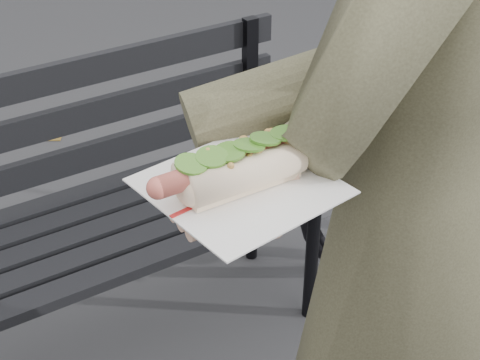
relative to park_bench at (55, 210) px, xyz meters
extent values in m
cylinder|color=black|center=(0.69, -0.24, -0.30)|extent=(0.04, 0.04, 0.45)
cylinder|color=black|center=(0.69, 0.10, -0.30)|extent=(0.04, 0.04, 0.45)
cube|color=black|center=(0.02, -0.25, -0.06)|extent=(1.50, 0.07, 0.03)
cube|color=black|center=(0.02, -0.16, -0.06)|extent=(1.50, 0.07, 0.03)
cube|color=black|center=(0.02, -0.07, -0.06)|extent=(1.50, 0.07, 0.03)
cube|color=black|center=(0.02, 0.02, -0.06)|extent=(1.50, 0.07, 0.03)
cube|color=black|center=(0.02, 0.11, -0.06)|extent=(1.50, 0.07, 0.03)
cube|color=black|center=(0.69, 0.12, 0.15)|extent=(0.04, 0.03, 0.42)
cube|color=black|center=(0.02, 0.14, 0.05)|extent=(1.50, 0.02, 0.08)
cube|color=black|center=(0.02, 0.14, 0.18)|extent=(1.50, 0.02, 0.08)
cube|color=black|center=(0.02, 0.14, 0.31)|extent=(1.50, 0.02, 0.08)
imported|color=#41402B|center=(0.33, -0.94, 0.43)|extent=(0.81, 0.65, 1.92)
cylinder|color=#41402B|center=(0.20, -0.94, 0.74)|extent=(0.51, 0.23, 0.19)
cylinder|color=#D8A384|center=(-0.01, -1.01, 0.67)|extent=(0.09, 0.08, 0.07)
ellipsoid|color=#D8A384|center=(-0.05, -1.02, 0.67)|extent=(0.10, 0.12, 0.03)
cylinder|color=#D8A384|center=(-0.11, -1.05, 0.67)|extent=(0.05, 0.02, 0.02)
cylinder|color=#D8A384|center=(-0.11, -1.03, 0.67)|extent=(0.05, 0.02, 0.02)
cylinder|color=#D8A384|center=(-0.11, -1.01, 0.67)|extent=(0.05, 0.02, 0.02)
cylinder|color=#D8A384|center=(-0.11, -0.99, 0.67)|extent=(0.05, 0.02, 0.02)
cylinder|color=#D8A384|center=(-0.04, -1.08, 0.67)|extent=(0.04, 0.05, 0.02)
cube|color=white|center=(-0.05, -1.02, 0.69)|extent=(0.21, 0.21, 0.00)
cube|color=#B21E1E|center=(-0.05, -1.02, 0.69)|extent=(0.19, 0.03, 0.00)
cylinder|color=#D76152|center=(-0.05, -1.02, 0.72)|extent=(0.20, 0.03, 0.02)
sphere|color=#D76152|center=(-0.15, -1.02, 0.72)|extent=(0.03, 0.03, 0.02)
sphere|color=#D76152|center=(0.05, -1.02, 0.72)|extent=(0.02, 0.03, 0.02)
sphere|color=#9E6B2D|center=(-0.03, -1.00, 0.73)|extent=(0.01, 0.01, 0.01)
sphere|color=#9E6B2D|center=(0.00, -1.00, 0.73)|extent=(0.01, 0.01, 0.01)
sphere|color=#9E6B2D|center=(0.00, -1.02, 0.73)|extent=(0.01, 0.01, 0.01)
sphere|color=#9E6B2D|center=(-0.07, -1.02, 0.72)|extent=(0.01, 0.01, 0.01)
sphere|color=#9E6B2D|center=(0.01, -1.04, 0.73)|extent=(0.01, 0.01, 0.01)
sphere|color=#9E6B2D|center=(-0.07, -1.02, 0.72)|extent=(0.01, 0.01, 0.01)
sphere|color=#9E6B2D|center=(-0.08, -1.03, 0.72)|extent=(0.01, 0.01, 0.01)
sphere|color=#9E6B2D|center=(-0.02, -1.00, 0.72)|extent=(0.01, 0.01, 0.01)
sphere|color=#9E6B2D|center=(-0.05, -1.02, 0.73)|extent=(0.01, 0.01, 0.01)
sphere|color=#9E6B2D|center=(-0.10, -1.00, 0.72)|extent=(0.01, 0.01, 0.01)
sphere|color=#9E6B2D|center=(-0.04, -1.03, 0.73)|extent=(0.01, 0.01, 0.01)
sphere|color=#9E6B2D|center=(-0.07, -1.01, 0.73)|extent=(0.01, 0.01, 0.01)
sphere|color=#9E6B2D|center=(-0.06, -1.01, 0.73)|extent=(0.01, 0.01, 0.01)
sphere|color=#9E6B2D|center=(0.00, -1.00, 0.73)|extent=(0.01, 0.01, 0.01)
sphere|color=#9E6B2D|center=(-0.11, -1.03, 0.73)|extent=(0.01, 0.01, 0.01)
sphere|color=#9E6B2D|center=(0.00, -1.00, 0.72)|extent=(0.01, 0.01, 0.01)
sphere|color=#9E6B2D|center=(-0.07, -1.04, 0.73)|extent=(0.01, 0.01, 0.01)
sphere|color=#9E6B2D|center=(-0.09, -1.00, 0.73)|extent=(0.01, 0.01, 0.01)
sphere|color=#9E6B2D|center=(0.00, -1.01, 0.72)|extent=(0.01, 0.01, 0.01)
sphere|color=#9E6B2D|center=(-0.10, -1.02, 0.72)|extent=(0.01, 0.01, 0.01)
sphere|color=#9E6B2D|center=(-0.04, -1.01, 0.72)|extent=(0.01, 0.01, 0.01)
sphere|color=#9E6B2D|center=(-0.03, -1.03, 0.73)|extent=(0.01, 0.01, 0.01)
sphere|color=#9E6B2D|center=(-0.08, -1.00, 0.73)|extent=(0.01, 0.01, 0.01)
sphere|color=#9E6B2D|center=(-0.09, -1.00, 0.72)|extent=(0.01, 0.01, 0.01)
sphere|color=#9E6B2D|center=(-0.07, -1.03, 0.72)|extent=(0.01, 0.01, 0.01)
sphere|color=#9E6B2D|center=(-0.06, -1.01, 0.73)|extent=(0.01, 0.01, 0.01)
sphere|color=#9E6B2D|center=(-0.09, -1.01, 0.73)|extent=(0.01, 0.01, 0.01)
sphere|color=#9E6B2D|center=(-0.03, -1.03, 0.73)|extent=(0.01, 0.01, 0.01)
sphere|color=#9E6B2D|center=(0.01, -1.03, 0.73)|extent=(0.01, 0.01, 0.01)
sphere|color=#9E6B2D|center=(-0.10, -1.02, 0.72)|extent=(0.01, 0.01, 0.01)
cylinder|color=#467F22|center=(-0.11, -1.02, 0.73)|extent=(0.04, 0.04, 0.01)
cylinder|color=#467F22|center=(-0.08, -1.02, 0.73)|extent=(0.04, 0.04, 0.01)
cylinder|color=#467F22|center=(-0.06, -1.02, 0.73)|extent=(0.04, 0.04, 0.01)
cylinder|color=#467F22|center=(-0.04, -1.02, 0.74)|extent=(0.04, 0.04, 0.01)
cylinder|color=#467F22|center=(-0.02, -1.02, 0.74)|extent=(0.04, 0.04, 0.01)
cylinder|color=#467F22|center=(0.01, -1.02, 0.74)|extent=(0.04, 0.04, 0.01)
cube|color=brown|center=(1.11, 0.07, -0.52)|extent=(0.05, 0.07, 0.00)
cube|color=brown|center=(1.40, 0.80, -0.52)|extent=(0.08, 0.07, 0.00)
cube|color=brown|center=(0.37, 1.26, -0.52)|extent=(0.10, 0.09, 0.00)
cube|color=brown|center=(0.92, -0.39, -0.52)|extent=(0.04, 0.05, 0.00)
camera|label=1|loc=(-0.41, -1.60, 1.15)|focal=55.00mm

